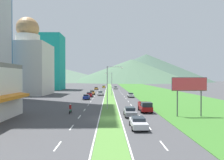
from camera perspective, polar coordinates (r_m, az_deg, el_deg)
The scene contains 51 objects.
ground_plane at distance 32.94m, azimuth -0.54°, elevation -10.78°, with size 600.00×600.00×0.00m, color #424244.
grass_median at distance 92.51m, azimuth -0.76°, elevation -3.32°, with size 3.20×240.00×0.06m, color #518438.
grass_verge_right at distance 94.82m, azimuth 11.81°, elevation -3.24°, with size 24.00×240.00×0.06m, color #387028.
lane_dash_left_1 at distance 21.14m, azimuth -14.97°, elevation -17.40°, with size 0.16×2.80×0.01m, color silver.
lane_dash_left_2 at distance 27.92m, azimuth -11.27°, elevation -12.89°, with size 0.16×2.80×0.01m, color silver.
lane_dash_left_3 at distance 34.87m, azimuth -9.10°, elevation -10.13°, with size 0.16×2.80×0.01m, color silver.
lane_dash_left_4 at distance 41.91m, azimuth -7.68°, elevation -8.29°, with size 0.16×2.80×0.01m, color silver.
lane_dash_left_5 at distance 48.99m, azimuth -6.67°, elevation -6.98°, with size 0.16×2.80×0.01m, color silver.
lane_dash_left_6 at distance 56.11m, azimuth -5.93°, elevation -5.99°, with size 0.16×2.80×0.01m, color silver.
lane_dash_left_7 at distance 63.25m, azimuth -5.35°, elevation -5.23°, with size 0.16×2.80×0.01m, color silver.
lane_dash_left_8 at distance 70.40m, azimuth -4.89°, elevation -4.62°, with size 0.16×2.80×0.01m, color silver.
lane_dash_left_9 at distance 77.56m, azimuth -4.52°, elevation -4.12°, with size 0.16×2.80×0.01m, color silver.
lane_dash_left_10 at distance 84.73m, azimuth -4.21°, elevation -3.71°, with size 0.16×2.80×0.01m, color silver.
lane_dash_left_11 at distance 91.90m, azimuth -3.95°, elevation -3.36°, with size 0.16×2.80×0.01m, color silver.
lane_dash_left_12 at distance 99.08m, azimuth -3.72°, elevation -3.07°, with size 0.16×2.80×0.01m, color silver.
lane_dash_left_13 at distance 106.26m, azimuth -3.53°, elevation -2.81°, with size 0.16×2.80×0.01m, color silver.
lane_dash_right_1 at distance 21.23m, azimuth 14.25°, elevation -17.32°, with size 0.16×2.80×0.01m, color silver.
lane_dash_right_2 at distance 27.99m, azimuth 10.30°, elevation -12.85°, with size 0.16×2.80×0.01m, color silver.
lane_dash_right_3 at distance 34.93m, azimuth 7.97°, elevation -10.12°, with size 0.16×2.80×0.01m, color silver.
lane_dash_right_4 at distance 41.95m, azimuth 6.44°, elevation -8.28°, with size 0.16×2.80×0.01m, color silver.
lane_dash_right_5 at distance 49.03m, azimuth 5.36°, elevation -6.97°, with size 0.16×2.80×0.01m, color silver.
lane_dash_right_6 at distance 56.15m, azimuth 4.56°, elevation -5.99°, with size 0.16×2.80×0.01m, color silver.
lane_dash_right_7 at distance 63.28m, azimuth 3.94°, elevation -5.22°, with size 0.16×2.80×0.01m, color silver.
lane_dash_right_8 at distance 70.43m, azimuth 3.44°, elevation -4.62°, with size 0.16×2.80×0.01m, color silver.
lane_dash_right_9 at distance 77.58m, azimuth 3.04°, elevation -4.12°, with size 0.16×2.80×0.01m, color silver.
lane_dash_right_10 at distance 84.75m, azimuth 2.71°, elevation -3.71°, with size 0.16×2.80×0.01m, color silver.
lane_dash_right_11 at distance 91.92m, azimuth 2.42°, elevation -3.36°, with size 0.16×2.80×0.01m, color silver.
lane_dash_right_12 at distance 99.10m, azimuth 2.18°, elevation -3.06°, with size 0.16×2.80×0.01m, color silver.
lane_dash_right_13 at distance 106.28m, azimuth 1.98°, elevation -2.81°, with size 0.16×2.80×0.01m, color silver.
edge_line_median_left at distance 92.52m, azimuth -1.85°, elevation -3.33°, with size 0.16×240.00×0.01m, color silver.
edge_line_median_right at distance 92.53m, azimuth 0.32°, elevation -3.33°, with size 0.16×240.00×0.01m, color silver.
domed_building at distance 84.34m, azimuth -22.47°, elevation 4.25°, with size 15.88×15.88×29.49m.
midrise_colored at distance 114.40m, azimuth -17.01°, elevation 4.75°, with size 13.76×13.76×29.28m, color teal.
hill_far_left at distance 345.01m, azimuth -19.01°, elevation 2.02°, with size 232.33×232.33×29.10m, color #516B56.
hill_far_center at distance 291.65m, azimuth 5.52°, elevation 2.61°, with size 177.48×177.48×32.24m, color #47664C.
hill_far_right at distance 329.88m, azimuth 9.57°, elevation 3.39°, with size 199.46×199.46×43.74m, color #3D5647.
street_lamp_near at distance 42.13m, azimuth -0.79°, elevation -1.14°, with size 3.38×0.28×8.92m.
street_lamp_mid at distance 72.84m, azimuth -0.28°, elevation -0.65°, with size 2.57×0.28×8.33m.
billboard_roadside at distance 36.19m, azimuth 20.84°, elevation -1.63°, with size 5.90×0.28×6.60m.
car_0 at distance 74.76m, azimuth -3.23°, elevation -3.72°, with size 1.93×4.67×1.52m.
car_1 at distance 78.80m, azimuth -5.52°, elevation -3.47°, with size 1.89×4.79×1.60m.
car_2 at distance 114.60m, azimuth 1.00°, elevation -2.15°, with size 2.01×4.03×1.56m.
car_3 at distance 27.12m, azimuth 7.35°, elevation -11.70°, with size 2.03×4.76×1.40m.
car_4 at distance 67.84m, azimuth 5.24°, elevation -4.20°, with size 1.88×4.68×1.45m.
car_5 at distance 69.56m, azimuth -6.32°, elevation -4.03°, with size 1.97×4.70×1.58m.
car_6 at distance 127.67m, azimuth -2.31°, elevation -1.88°, with size 1.89×4.08×1.47m.
car_7 at distance 34.89m, azimuth 5.07°, elevation -8.84°, with size 2.00×4.62×1.52m.
car_8 at distance 109.24m, azimuth -4.43°, elevation -2.32°, with size 1.93×4.19×1.45m.
car_9 at distance 61.23m, azimuth -7.20°, elevation -4.70°, with size 1.87×4.06×1.55m.
pickup_truck_0 at distance 39.47m, azimuth 9.30°, elevation -7.42°, with size 2.18×5.40×2.00m.
motorcycle_rider at distance 38.20m, azimuth -11.58°, elevation -8.06°, with size 0.36×2.00×1.80m.
Camera 1 is at (-0.19, -32.28, 6.58)m, focal length 32.67 mm.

